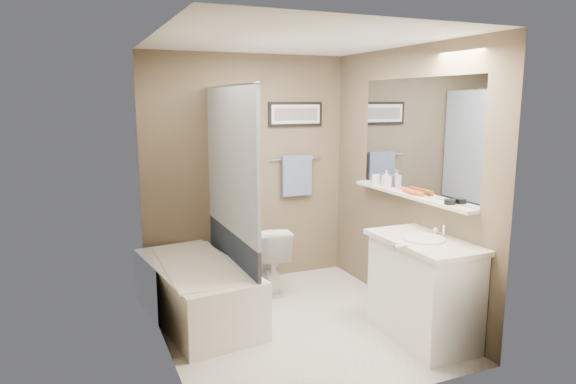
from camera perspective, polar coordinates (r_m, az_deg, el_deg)
name	(u,v)px	position (r m, az deg, el deg)	size (l,w,h in m)	color
ground	(295,324)	(4.62, 0.76, -14.48)	(2.50, 2.50, 0.00)	silver
ceiling	(295,42)	(4.22, 0.83, 16.31)	(2.20, 2.50, 0.04)	white
wall_back	(248,171)	(5.40, -4.52, 2.39)	(2.20, 0.04, 2.40)	brown
wall_front	(376,220)	(3.20, 9.77, -3.14)	(2.20, 0.04, 2.40)	brown
wall_left	(164,199)	(3.96, -13.65, -0.73)	(0.04, 2.50, 2.40)	brown
wall_right	(403,181)	(4.80, 12.67, 1.19)	(0.04, 2.50, 2.40)	brown
tile_surround	(153,212)	(4.48, -14.78, -2.13)	(0.02, 1.55, 2.00)	beige
curtain_rod	(229,86)	(4.53, -6.54, 11.64)	(0.02, 0.02, 1.55)	silver
curtain_upper	(231,161)	(4.56, -6.37, 3.46)	(0.03, 1.45, 1.28)	silver
curtain_lower	(233,250)	(4.73, -6.18, -6.46)	(0.03, 1.45, 0.36)	#232F42
mirror	(416,136)	(4.64, 14.05, 6.06)	(0.02, 1.60, 1.00)	silver
shelf	(408,195)	(4.67, 13.24, -0.32)	(0.12, 1.60, 0.03)	silver
towel_bar	(296,159)	(5.57, 0.90, 3.70)	(0.02, 0.02, 0.60)	silver
towel	(297,176)	(5.58, 0.97, 1.84)	(0.34, 0.05, 0.44)	#89A1C8
art_frame	(295,114)	(5.55, 0.84, 8.64)	(0.62, 0.03, 0.26)	black
art_mat	(296,114)	(5.54, 0.90, 8.64)	(0.56, 0.00, 0.20)	white
art_image	(296,114)	(5.54, 0.91, 8.64)	(0.50, 0.00, 0.13)	#595959
door	(447,243)	(3.56, 17.27, -5.41)	(0.80, 0.02, 2.00)	silver
door_handle	(401,246)	(3.40, 12.44, -5.91)	(0.02, 0.02, 0.10)	silver
bathtub	(197,291)	(4.72, -10.11, -10.83)	(0.70, 1.50, 0.50)	white
tub_rim	(196,265)	(4.64, -10.21, -7.94)	(0.56, 1.36, 0.02)	white
toilet	(267,257)	(5.31, -2.35, -7.26)	(0.38, 0.67, 0.68)	white
vanity	(423,292)	(4.37, 14.77, -10.67)	(0.50, 0.90, 0.80)	white
countertop	(424,242)	(4.23, 14.92, -5.36)	(0.54, 0.96, 0.04)	silver
sink_basin	(424,238)	(4.22, 14.83, -5.02)	(0.34, 0.34, 0.01)	white
faucet_spout	(444,231)	(4.33, 16.95, -4.15)	(0.02, 0.02, 0.10)	white
faucet_knob	(436,230)	(4.41, 16.11, -4.12)	(0.05, 0.05, 0.05)	white
candle_bowl_near	(450,202)	(4.25, 17.53, -1.06)	(0.09, 0.09, 0.04)	black
hair_brush_front	(414,192)	(4.60, 13.87, -0.04)	(0.04, 0.04, 0.22)	#C0531B
hair_brush_back	(409,191)	(4.66, 13.31, 0.11)	(0.04, 0.04, 0.22)	#DA481E
pink_comb	(394,189)	(4.84, 11.72, 0.33)	(0.03, 0.16, 0.01)	#FB99C8
glass_jar	(376,179)	(5.09, 9.74, 1.40)	(0.08, 0.08, 0.10)	silver
soap_bottle	(386,179)	(4.94, 10.86, 1.45)	(0.07, 0.07, 0.16)	#999999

